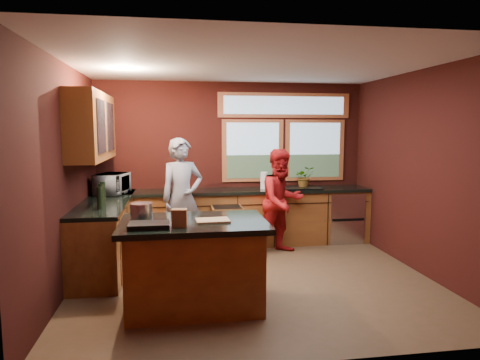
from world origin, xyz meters
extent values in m
plane|color=brown|center=(0.00, 0.00, 0.00)|extent=(4.50, 4.50, 0.00)
cube|color=black|center=(0.00, 2.00, 1.35)|extent=(4.50, 0.02, 2.70)
cube|color=black|center=(0.00, -2.00, 1.35)|extent=(4.50, 0.02, 2.70)
cube|color=black|center=(-2.25, 0.00, 1.35)|extent=(0.02, 4.00, 2.70)
cube|color=black|center=(2.25, 0.00, 1.35)|extent=(0.02, 4.00, 2.70)
cube|color=silver|center=(0.00, 0.00, 2.70)|extent=(4.50, 4.00, 0.02)
cube|color=#8FAEC6|center=(0.35, 1.99, 1.55)|extent=(1.06, 0.02, 1.06)
cube|color=#8FAEC6|center=(1.45, 1.99, 1.55)|extent=(1.06, 0.02, 1.06)
cube|color=#A55530|center=(0.90, 1.99, 2.32)|extent=(2.30, 0.02, 0.42)
cube|color=#5D3116|center=(-2.07, 0.85, 1.95)|extent=(0.36, 1.80, 0.90)
cube|color=#5D3116|center=(0.00, 1.70, 0.44)|extent=(4.50, 0.60, 0.88)
cube|color=black|center=(0.00, 1.69, 0.91)|extent=(4.50, 0.64, 0.05)
cube|color=#B7B7BC|center=(1.85, 1.68, 0.42)|extent=(0.60, 0.58, 0.85)
cube|color=black|center=(1.10, 1.66, 0.91)|extent=(0.66, 0.46, 0.05)
cube|color=#5D3116|center=(-1.95, 0.85, 0.44)|extent=(0.60, 2.30, 0.88)
cube|color=black|center=(-1.94, 0.85, 0.91)|extent=(0.64, 2.30, 0.05)
cube|color=#5D3116|center=(-0.79, -0.71, 0.44)|extent=(1.40, 0.90, 0.88)
cube|color=black|center=(-0.79, -0.71, 0.92)|extent=(1.55, 1.05, 0.06)
imported|color=slate|center=(-0.87, 1.16, 0.90)|extent=(0.76, 0.63, 1.79)
imported|color=#9E1214|center=(0.64, 1.12, 0.81)|extent=(0.96, 0.86, 1.62)
imported|color=#999999|center=(-1.92, 1.48, 1.09)|extent=(0.52, 0.65, 0.32)
imported|color=#999999|center=(1.20, 1.75, 1.11)|extent=(0.32, 0.28, 0.36)
cylinder|color=white|center=(0.49, 1.70, 1.07)|extent=(0.12, 0.12, 0.28)
cube|color=#A88056|center=(-0.59, -0.76, 0.95)|extent=(0.36, 0.26, 0.02)
cylinder|color=#BBBABF|center=(-1.34, -0.56, 1.03)|extent=(0.24, 0.24, 0.18)
cube|color=brown|center=(-0.94, -0.96, 1.03)|extent=(0.16, 0.14, 0.18)
cube|color=black|center=(-1.24, -0.96, 0.97)|extent=(0.40, 0.28, 0.05)
camera|label=1|loc=(-0.98, -5.20, 1.92)|focal=32.00mm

